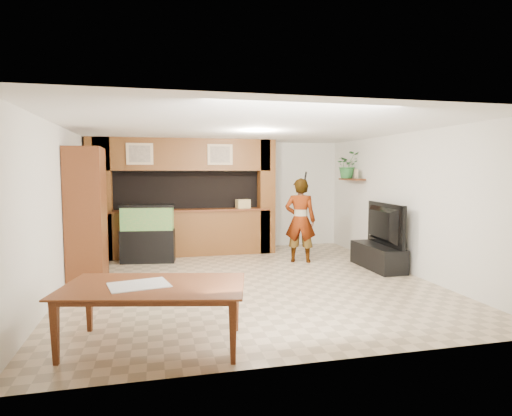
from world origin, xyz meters
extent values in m
plane|color=tan|center=(0.00, 0.00, 0.00)|extent=(6.50, 6.50, 0.00)
plane|color=white|center=(0.00, 0.00, 2.60)|extent=(6.50, 6.50, 0.00)
plane|color=silver|center=(0.00, 3.25, 1.30)|extent=(6.00, 0.00, 6.00)
plane|color=silver|center=(-3.00, 0.00, 1.30)|extent=(0.00, 6.50, 6.50)
plane|color=silver|center=(3.00, 0.00, 1.30)|extent=(0.00, 6.50, 6.50)
cube|color=brown|center=(-0.90, 2.45, 0.50)|extent=(3.80, 0.35, 1.00)
cube|color=brown|center=(-0.90, 2.45, 1.02)|extent=(3.80, 0.43, 0.04)
cube|color=brown|center=(-0.90, 2.45, 2.25)|extent=(3.80, 0.35, 0.70)
cube|color=brown|center=(-2.70, 2.45, 1.30)|extent=(0.50, 0.35, 2.60)
cube|color=brown|center=(0.95, 2.45, 1.30)|extent=(0.35, 0.35, 2.60)
cube|color=black|center=(-0.90, 3.00, 1.45)|extent=(4.20, 0.45, 0.85)
cube|color=#C9B086|center=(-1.85, 2.26, 2.25)|extent=(0.55, 0.03, 0.45)
cube|color=tan|center=(-1.85, 2.24, 2.25)|extent=(0.43, 0.01, 0.35)
cube|color=#C9B086|center=(-0.15, 2.26, 2.25)|extent=(0.55, 0.03, 0.45)
cube|color=tan|center=(-0.15, 2.24, 2.25)|extent=(0.43, 0.01, 0.35)
cylinder|color=black|center=(-2.97, 1.00, 1.90)|extent=(0.04, 0.25, 0.25)
cylinder|color=white|center=(-2.94, 1.00, 1.90)|extent=(0.01, 0.21, 0.21)
cube|color=brown|center=(2.85, 1.95, 1.70)|extent=(0.25, 0.90, 0.04)
cube|color=brown|center=(-2.70, 0.63, 1.15)|extent=(0.57, 0.94, 2.29)
cylinder|color=#B2B2B7|center=(-2.71, 0.47, 0.26)|extent=(0.28, 0.28, 0.52)
cube|color=black|center=(-1.72, 1.95, 0.34)|extent=(1.09, 0.41, 0.68)
cube|color=#34833E|center=(-1.72, 1.95, 0.91)|extent=(1.04, 0.38, 0.47)
cube|color=black|center=(-1.72, 1.95, 1.18)|extent=(1.09, 0.41, 0.05)
cube|color=black|center=(2.65, 0.34, 0.23)|extent=(0.50, 1.37, 0.46)
imported|color=black|center=(2.65, 0.34, 0.87)|extent=(0.27, 1.43, 0.82)
cube|color=#C9B086|center=(2.85, 1.74, 1.83)|extent=(0.05, 0.16, 0.21)
imported|color=#2B6B31|center=(2.82, 2.12, 2.03)|extent=(0.56, 0.49, 0.62)
imported|color=#987653|center=(1.37, 1.26, 0.87)|extent=(0.75, 0.64, 1.74)
cylinder|color=black|center=(1.42, 1.10, 1.79)|extent=(0.04, 0.11, 0.17)
imported|color=brown|center=(-1.60, -2.51, 0.34)|extent=(2.12, 1.47, 0.68)
cube|color=silver|center=(-1.74, -2.45, 0.68)|extent=(0.70, 0.57, 0.01)
cube|color=tan|center=(0.40, 2.45, 1.14)|extent=(0.34, 0.26, 0.20)
camera|label=1|loc=(-1.56, -7.10, 1.90)|focal=30.00mm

